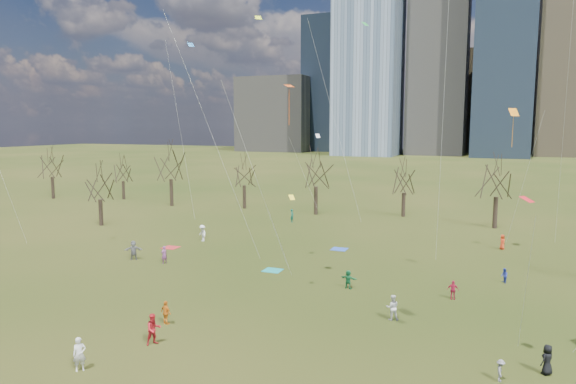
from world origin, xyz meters
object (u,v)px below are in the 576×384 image
at_px(blanket_teal, 273,270).
at_px(person_2, 154,329).
at_px(person_4, 166,313).
at_px(person_1, 79,354).
at_px(blanket_crimson, 171,248).
at_px(blanket_navy, 339,249).

bearing_deg(blanket_teal, person_2, -90.89).
bearing_deg(blanket_teal, person_4, -95.76).
distance_m(person_1, person_4, 7.00).
bearing_deg(blanket_crimson, person_2, -57.41).
relative_size(blanket_crimson, person_2, 0.86).
xyz_separation_m(blanket_navy, blanket_crimson, (-16.66, -5.98, 0.00)).
bearing_deg(blanket_navy, person_1, -99.47).
bearing_deg(blanket_crimson, person_1, -64.96).
height_order(blanket_crimson, person_1, person_1).
height_order(blanket_navy, person_1, person_1).
bearing_deg(person_4, person_1, 103.05).
bearing_deg(person_4, blanket_navy, -84.33).
relative_size(blanket_teal, person_2, 0.86).
relative_size(blanket_navy, blanket_crimson, 1.00).
distance_m(person_1, person_2, 4.45).
bearing_deg(person_4, blanket_crimson, -39.12).
relative_size(blanket_navy, person_4, 1.02).
height_order(blanket_teal, person_2, person_2).
xyz_separation_m(blanket_teal, blanket_navy, (3.26, 9.77, 0.00)).
height_order(person_2, person_4, person_2).
height_order(blanket_teal, blanket_navy, same).
distance_m(blanket_crimson, person_1, 27.29).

